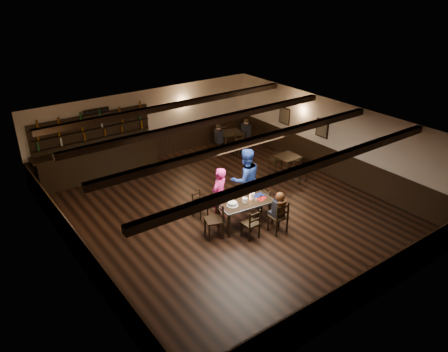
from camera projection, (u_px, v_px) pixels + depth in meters
ground at (227, 212)px, 13.18m from camera, size 10.00×10.00×0.00m
room_shell at (227, 159)px, 12.46m from camera, size 9.02×10.02×2.71m
dining_table at (245, 204)px, 12.26m from camera, size 1.64×0.95×0.75m
chair_near_left at (253, 222)px, 11.71m from camera, size 0.42×0.40×0.89m
chair_near_right at (280, 215)px, 11.94m from camera, size 0.47×0.45×0.95m
chair_end_left at (217, 217)px, 11.80m from camera, size 0.58×0.60×1.03m
chair_end_right at (268, 199)px, 12.84m from camera, size 0.41×0.43×0.88m
chair_far_pushed at (198, 202)px, 12.82m from camera, size 0.44×0.43×0.79m
woman_pink at (219, 195)px, 12.43m from camera, size 0.71×0.59×1.66m
man_blue at (245, 180)px, 12.97m from camera, size 1.07×0.89×1.96m
seated_person at (279, 206)px, 11.88m from camera, size 0.33×0.50×0.81m
cake at (232, 204)px, 12.02m from camera, size 0.32×0.32×0.10m
plate_stack_a at (245, 200)px, 12.17m from camera, size 0.15×0.15×0.14m
plate_stack_b at (252, 196)px, 12.35m from camera, size 0.16×0.16×0.19m
tea_light at (246, 199)px, 12.31m from camera, size 0.05×0.05×0.06m
salt_shaker at (256, 199)px, 12.27m from camera, size 0.03×0.03×0.09m
pepper_shaker at (260, 198)px, 12.33m from camera, size 0.03×0.03×0.09m
drink_glass at (252, 197)px, 12.40m from camera, size 0.06×0.06×0.10m
menu_red at (261, 198)px, 12.40m from camera, size 0.35×0.30×0.00m
menu_blue at (258, 195)px, 12.57m from camera, size 0.35×0.26×0.00m
bar_counter at (98, 157)px, 15.17m from camera, size 4.37×0.70×2.20m
back_table_a at (288, 159)px, 15.21m from camera, size 0.76×0.76×0.75m
back_table_b at (231, 134)px, 17.37m from camera, size 1.05×1.05×0.75m
bg_patron_left at (219, 133)px, 16.96m from camera, size 0.27×0.39×0.74m
bg_patron_right at (246, 128)px, 17.57m from camera, size 0.25×0.38×0.74m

